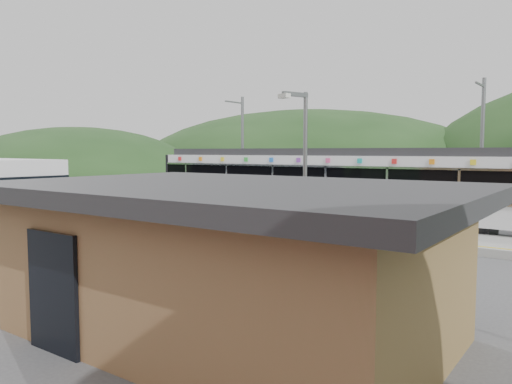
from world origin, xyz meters
The scene contains 9 objects.
ground centered at (0.00, 0.00, 0.00)m, with size 120.00×120.00×0.00m, color #4C4C4F.
hills centered at (6.19, 5.29, 0.00)m, with size 146.00×149.00×26.00m.
platform centered at (0.00, 3.30, 0.15)m, with size 26.00×3.20×0.30m, color #9E9E99.
yellow_line centered at (0.00, 2.00, 0.30)m, with size 26.00×0.10×0.01m, color yellow.
train centered at (0.53, 6.00, 2.06)m, with size 20.44×3.01×3.74m.
catenary_mast_west centered at (-7.00, 8.56, 3.65)m, with size 0.18×1.80×7.00m.
catenary_mast_east centered at (7.00, 8.56, 3.65)m, with size 0.18×1.80×7.00m.
station_shelter centered at (6.00, -9.01, 1.55)m, with size 9.20×6.20×3.00m.
lamp_post centered at (4.78, -4.10, 3.18)m, with size 0.39×0.99×5.29m.
Camera 1 is at (12.00, -16.51, 3.62)m, focal length 35.00 mm.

